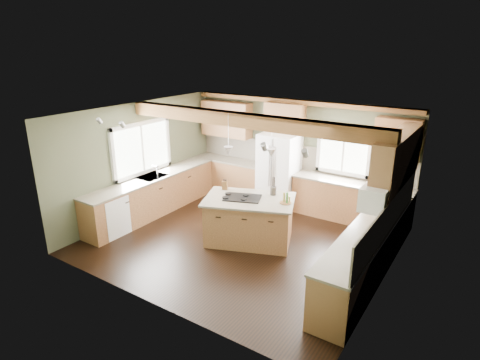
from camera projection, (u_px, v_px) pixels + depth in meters
The scene contains 37 objects.
floor at pixel (242, 241), 8.21m from camera, with size 5.60×5.60×0.00m, color black.
ceiling at pixel (242, 114), 7.36m from camera, with size 5.60×5.60×0.00m, color silver.
wall_back at pixel (298, 153), 9.76m from camera, with size 5.60×5.60×0.00m, color #51573E.
wall_left at pixel (140, 159), 9.23m from camera, with size 5.00×5.00×0.00m, color #51573E.
wall_right at pixel (390, 213), 6.33m from camera, with size 5.00×5.00×0.00m, color #51573E.
ceiling_beam at pixel (245, 120), 7.48m from camera, with size 5.55×0.26×0.26m, color brown.
soffit_trim at pixel (298, 102), 9.27m from camera, with size 5.55×0.20×0.10m, color brown.
backsplash_back at pixel (297, 156), 9.77m from camera, with size 5.58×0.03×0.58m, color brown.
backsplash_right at pixel (389, 217), 6.40m from camera, with size 0.03×3.70×0.58m, color brown.
base_cab_back_left at pixel (230, 177), 10.73m from camera, with size 2.02×0.60×0.88m, color brown.
counter_back_left at pixel (230, 160), 10.58m from camera, with size 2.06×0.64×0.04m, color #50463A.
base_cab_back_right at pixel (350, 202), 9.03m from camera, with size 2.62×0.60×0.88m, color brown.
counter_back_right at pixel (352, 183), 8.88m from camera, with size 2.66×0.64×0.04m, color #50463A.
base_cab_left at pixel (154, 196), 9.40m from camera, with size 0.60×3.70×0.88m, color brown.
counter_left at pixel (152, 177), 9.25m from camera, with size 0.64×3.74×0.04m, color #50463A.
base_cab_right at pixel (366, 254), 6.80m from camera, with size 0.60×3.70×0.88m, color brown.
counter_right at pixel (369, 230), 6.65m from camera, with size 0.64×3.74×0.04m, color #50463A.
upper_cab_back_left at pixel (226, 119), 10.44m from camera, with size 1.40×0.35×0.90m, color brown.
upper_cab_over_fridge at pixel (285, 118), 9.50m from camera, with size 0.96×0.35×0.70m, color brown.
upper_cab_right at pixel (397, 158), 6.92m from camera, with size 0.35×2.20×0.90m, color brown.
upper_cab_back_corner at pixel (397, 140), 8.21m from camera, with size 0.90×0.35×0.90m, color brown.
window_left at pixel (141, 148), 9.18m from camera, with size 0.04×1.60×1.05m, color white.
window_back at pixel (344, 150), 9.06m from camera, with size 1.10×0.04×1.00m, color white.
sink at pixel (152, 177), 9.25m from camera, with size 0.50×0.65×0.03m, color #262628.
faucet at pixel (157, 172), 9.11m from camera, with size 0.02×0.02×0.28m, color #B2B2B7.
dishwasher at pixel (109, 215), 8.37m from camera, with size 0.60×0.60×0.84m, color white.
oven at pixel (339, 292), 5.79m from camera, with size 0.60×0.72×0.84m, color white.
microwave at pixel (377, 196), 6.32m from camera, with size 0.40×0.70×0.38m, color white.
pendant_left at pixel (229, 151), 7.69m from camera, with size 0.18×0.18×0.16m, color #B2B2B7.
pendant_right at pixel (271, 153), 7.53m from camera, with size 0.18×0.18×0.16m, color #B2B2B7.
refrigerator at pixel (279, 170), 9.74m from camera, with size 0.90×0.74×1.80m, color white.
island at pixel (249, 221), 8.08m from camera, with size 1.65×1.01×0.88m, color olive.
island_top at pixel (249, 200), 7.93m from camera, with size 1.76×1.12×0.04m, color #50463A.
cooktop at pixel (242, 198), 7.95m from camera, with size 0.72×0.48×0.02m, color black.
knife_block at pixel (225, 185), 8.39m from camera, with size 0.11×0.08×0.18m, color brown.
utensil_crock at pixel (273, 191), 8.10m from camera, with size 0.13×0.13×0.17m, color #463F38.
bottle_tray at pixel (286, 198), 7.68m from camera, with size 0.23×0.23×0.21m, color brown, non-canonical shape.
Camera 1 is at (4.01, -6.16, 3.86)m, focal length 30.00 mm.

